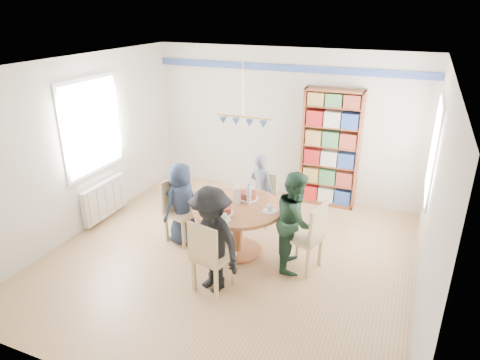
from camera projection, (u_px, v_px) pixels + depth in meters
The scene contains 14 objects.
ground at pixel (229, 257), 6.17m from camera, with size 5.00×5.00×0.00m, color tan.
room_shell at pixel (236, 129), 6.37m from camera, with size 5.00×5.00×5.00m.
radiator at pixel (105, 199), 7.15m from camera, with size 0.12×1.00×0.60m.
dining_table at pixel (238, 218), 6.09m from camera, with size 1.30×1.30×0.75m.
chair_left at pixel (178, 207), 6.46m from camera, with size 0.51×0.51×0.97m.
chair_right at pixel (309, 235), 5.68m from camera, with size 0.53×0.53×0.98m.
chair_far at pixel (264, 197), 6.98m from camera, with size 0.40×0.40×0.84m.
chair_near at pixel (209, 254), 5.24m from camera, with size 0.51×0.51×0.98m.
person_left at pixel (181, 203), 6.39m from camera, with size 0.61×0.40×1.25m, color #1B263D.
person_right at pixel (296, 221), 5.71m from camera, with size 0.68×0.53×1.39m, color #1C3828.
person_far at pixel (261, 190), 6.88m from camera, with size 0.44×0.29×1.21m, color gray.
person_near at pixel (211, 240), 5.23m from camera, with size 0.91×0.52×1.40m, color black.
bookshelf at pixel (331, 150), 7.45m from camera, with size 0.99×0.30×2.08m.
tableware at pixel (237, 200), 6.02m from camera, with size 1.15×1.15×0.30m.
Camera 1 is at (2.18, -4.80, 3.39)m, focal length 32.00 mm.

